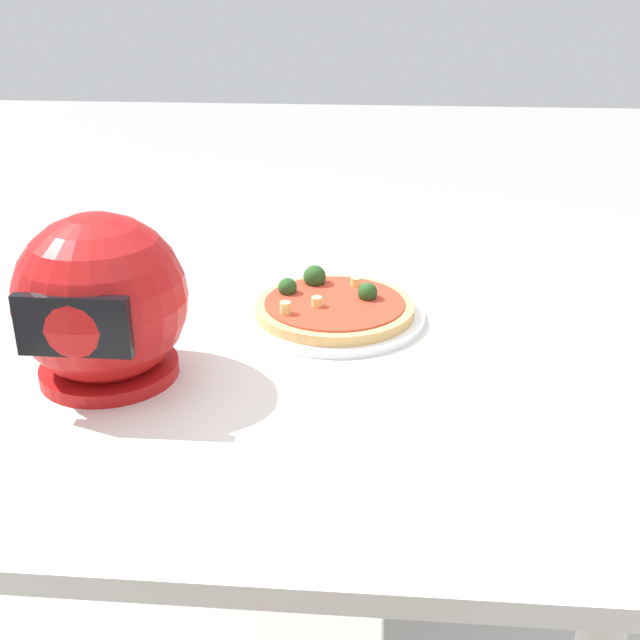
% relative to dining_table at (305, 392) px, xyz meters
% --- Properties ---
extents(dining_table, '(0.85, 1.09, 0.73)m').
position_rel_dining_table_xyz_m(dining_table, '(0.00, 0.00, 0.00)').
color(dining_table, beige).
rests_on(dining_table, ground).
extents(pizza_plate, '(0.31, 0.31, 0.01)m').
position_rel_dining_table_xyz_m(pizza_plate, '(-0.04, -0.10, 0.09)').
color(pizza_plate, white).
rests_on(pizza_plate, dining_table).
extents(pizza, '(0.27, 0.27, 0.05)m').
position_rel_dining_table_xyz_m(pizza, '(-0.04, -0.10, 0.11)').
color(pizza, tan).
rests_on(pizza, pizza_plate).
extents(motorcycle_helmet, '(0.25, 0.25, 0.25)m').
position_rel_dining_table_xyz_m(motorcycle_helmet, '(0.28, 0.13, 0.20)').
color(motorcycle_helmet, '#B21414').
rests_on(motorcycle_helmet, dining_table).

